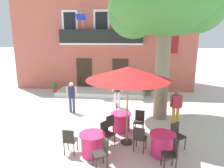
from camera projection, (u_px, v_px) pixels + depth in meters
ground_plane at (90, 116)px, 10.23m from camera, size 120.00×120.00×0.00m
building_facade at (105, 38)px, 16.16m from camera, size 13.00×5.09×7.50m
entrance_step_platform at (100, 92)px, 14.10m from camera, size 5.74×1.98×0.25m
plane_tree at (164, 5)px, 8.91m from camera, size 5.07×4.45×6.81m
cafe_table_near_tree at (121, 121)px, 8.59m from camera, size 0.86×0.86×0.76m
cafe_chair_near_tree_0 at (139, 120)px, 8.39m from camera, size 0.48×0.48×0.91m
cafe_chair_near_tree_1 at (119, 112)px, 9.29m from camera, size 0.43×0.43×0.91m
cafe_chair_near_tree_2 at (108, 124)px, 8.02m from camera, size 0.57×0.57×0.91m
cafe_table_middle at (92, 144)px, 6.79m from camera, size 0.86×0.86×0.76m
cafe_chair_middle_0 at (106, 132)px, 7.35m from camera, size 0.56×0.56×0.91m
cafe_chair_middle_1 at (70, 140)px, 6.80m from camera, size 0.43×0.43×0.91m
cafe_chair_middle_2 at (102, 151)px, 6.11m from camera, size 0.54×0.54×0.91m
cafe_table_front at (162, 144)px, 6.78m from camera, size 0.86×0.86×0.76m
cafe_chair_front_0 at (177, 134)px, 7.19m from camera, size 0.56×0.56×0.91m
cafe_chair_front_1 at (140, 137)px, 6.96m from camera, size 0.50×0.50×0.91m
cafe_chair_front_2 at (172, 153)px, 6.02m from camera, size 0.44×0.44×0.91m
cafe_umbrella at (128, 74)px, 7.04m from camera, size 2.90×2.90×2.85m
ground_planter_left at (55, 87)px, 14.37m from camera, size 0.32×0.32×0.74m
ground_planter_right at (148, 90)px, 13.58m from camera, size 0.45×0.45×0.73m
pedestrian_near_entrance at (72, 96)px, 10.49m from camera, size 0.53×0.40×1.60m
pedestrian_mid_plaza at (117, 91)px, 11.28m from camera, size 0.53×0.40×1.66m
pedestrian_by_tree at (176, 106)px, 8.85m from camera, size 0.53×0.27×1.65m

